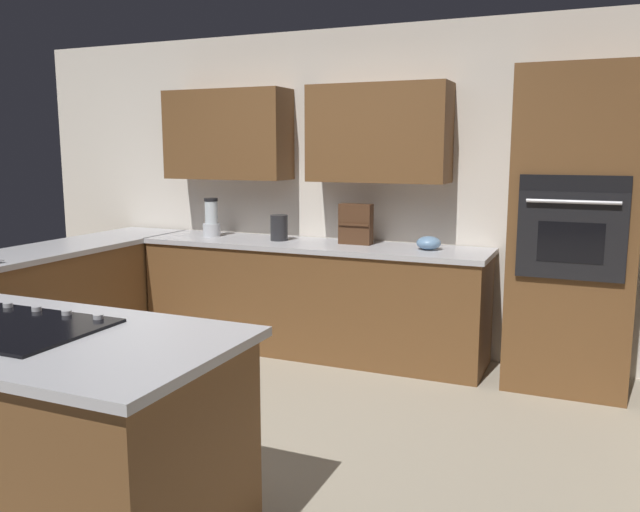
{
  "coord_description": "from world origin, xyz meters",
  "views": [
    {
      "loc": [
        -2.0,
        2.98,
        1.65
      ],
      "look_at": [
        -0.34,
        -0.87,
        0.95
      ],
      "focal_mm": 36.46,
      "sensor_mm": 36.0,
      "label": 1
    }
  ],
  "objects": [
    {
      "name": "lower_cabinets_back",
      "position": [
        0.1,
        -1.72,
        0.43
      ],
      "size": [
        2.8,
        0.6,
        0.86
      ],
      "primitive_type": "cube",
      "color": "brown",
      "rests_on": "ground"
    },
    {
      "name": "mixing_bowl",
      "position": [
        -0.85,
        -1.75,
        0.95
      ],
      "size": [
        0.18,
        0.18,
        0.1
      ],
      "primitive_type": "ellipsoid",
      "color": "#668CB2",
      "rests_on": "countertop_back"
    },
    {
      "name": "blender",
      "position": [
        1.05,
        -1.75,
        1.04
      ],
      "size": [
        0.15,
        0.15,
        0.33
      ],
      "color": "silver",
      "rests_on": "countertop_back"
    },
    {
      "name": "lower_cabinets_side",
      "position": [
        1.82,
        -0.55,
        0.43
      ],
      "size": [
        0.6,
        2.9,
        0.86
      ],
      "primitive_type": "cube",
      "color": "brown",
      "rests_on": "ground"
    },
    {
      "name": "cooktop",
      "position": [
        0.25,
        1.06,
        0.91
      ],
      "size": [
        0.76,
        0.56,
        0.03
      ],
      "color": "black",
      "rests_on": "island_top"
    },
    {
      "name": "wall_back",
      "position": [
        0.07,
        -2.04,
        1.42
      ],
      "size": [
        6.0,
        0.44,
        2.6
      ],
      "color": "silver",
      "rests_on": "ground"
    },
    {
      "name": "ground_plane",
      "position": [
        0.0,
        0.0,
        0.0
      ],
      "size": [
        14.0,
        14.0,
        0.0
      ],
      "primitive_type": "plane",
      "color": "#9E937F"
    },
    {
      "name": "spice_rack",
      "position": [
        -0.25,
        -1.8,
        1.06
      ],
      "size": [
        0.26,
        0.11,
        0.32
      ],
      "color": "#472B19",
      "rests_on": "countertop_back"
    },
    {
      "name": "island_top",
      "position": [
        0.25,
        1.07,
        0.88
      ],
      "size": [
        2.0,
        0.93,
        0.04
      ],
      "primitive_type": "cube",
      "color": "#B2B2B7",
      "rests_on": "island_base"
    },
    {
      "name": "wall_oven",
      "position": [
        -1.85,
        -1.72,
        1.09
      ],
      "size": [
        0.8,
        0.66,
        2.18
      ],
      "color": "brown",
      "rests_on": "ground"
    },
    {
      "name": "island_base",
      "position": [
        0.25,
        1.07,
        0.43
      ],
      "size": [
        1.92,
        0.85,
        0.86
      ],
      "primitive_type": "cube",
      "color": "brown",
      "rests_on": "ground"
    },
    {
      "name": "kettle",
      "position": [
        0.4,
        -1.75,
        1.01
      ],
      "size": [
        0.14,
        0.14,
        0.21
      ],
      "primitive_type": "cylinder",
      "color": "#262628",
      "rests_on": "countertop_back"
    },
    {
      "name": "countertop_side",
      "position": [
        1.82,
        -0.55,
        0.88
      ],
      "size": [
        0.64,
        2.94,
        0.04
      ],
      "primitive_type": "cube",
      "color": "#B2B2B7",
      "rests_on": "lower_cabinets_side"
    },
    {
      "name": "countertop_back",
      "position": [
        0.1,
        -1.72,
        0.88
      ],
      "size": [
        2.84,
        0.64,
        0.04
      ],
      "primitive_type": "cube",
      "color": "#B2B2B7",
      "rests_on": "lower_cabinets_back"
    }
  ]
}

